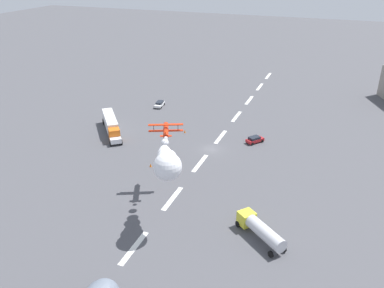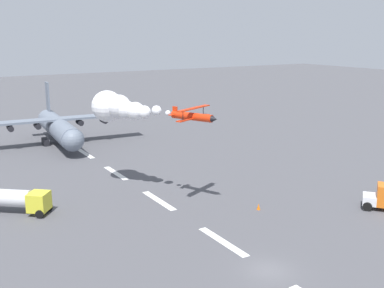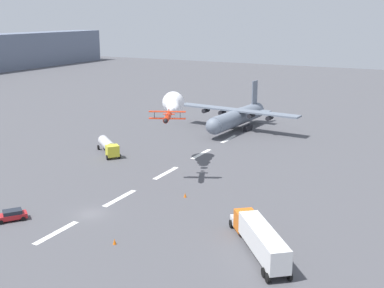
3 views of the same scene
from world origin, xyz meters
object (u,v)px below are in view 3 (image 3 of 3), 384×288
at_px(airport_staff_sedan, 12,215).
at_px(traffic_cone_near, 115,242).
at_px(cargo_transport_plane, 235,117).
at_px(stunt_biplane_red, 173,105).
at_px(semi_truck_orange, 259,237).
at_px(traffic_cone_far, 185,195).
at_px(fuel_tanker_truck, 108,146).

height_order(airport_staff_sedan, traffic_cone_near, airport_staff_sedan).
height_order(cargo_transport_plane, stunt_biplane_red, stunt_biplane_red).
bearing_deg(airport_staff_sedan, semi_truck_orange, -78.85).
bearing_deg(cargo_transport_plane, airport_staff_sedan, 174.44).
bearing_deg(traffic_cone_near, traffic_cone_far, -0.05).
height_order(cargo_transport_plane, semi_truck_orange, cargo_transport_plane).
relative_size(fuel_tanker_truck, airport_staff_sedan, 1.98).
relative_size(fuel_tanker_truck, traffic_cone_near, 11.79).
bearing_deg(traffic_cone_far, traffic_cone_near, 179.95).
height_order(semi_truck_orange, fuel_tanker_truck, semi_truck_orange).
height_order(cargo_transport_plane, traffic_cone_near, cargo_transport_plane).
distance_m(semi_truck_orange, traffic_cone_far, 21.11).
xyz_separation_m(traffic_cone_near, traffic_cone_far, (18.70, -0.02, 0.00)).
bearing_deg(cargo_transport_plane, semi_truck_orange, -154.63).
relative_size(stunt_biplane_red, airport_staff_sedan, 3.99).
bearing_deg(stunt_biplane_red, fuel_tanker_truck, 94.67).
relative_size(semi_truck_orange, airport_staff_sedan, 3.14).
bearing_deg(cargo_transport_plane, fuel_tanker_truck, 154.49).
xyz_separation_m(fuel_tanker_truck, traffic_cone_near, (-33.34, -25.88, -1.37)).
bearing_deg(semi_truck_orange, stunt_biplane_red, 44.65).
relative_size(cargo_transport_plane, semi_truck_orange, 2.29).
bearing_deg(traffic_cone_near, fuel_tanker_truck, 37.82).
xyz_separation_m(stunt_biplane_red, traffic_cone_near, (-34.55, -11.14, -11.01)).
bearing_deg(stunt_biplane_red, traffic_cone_near, -162.12).
bearing_deg(traffic_cone_far, cargo_transport_plane, 13.31).
relative_size(airport_staff_sedan, traffic_cone_far, 5.94).
height_order(fuel_tanker_truck, traffic_cone_far, fuel_tanker_truck).
relative_size(cargo_transport_plane, airport_staff_sedan, 7.20).
bearing_deg(cargo_transport_plane, stunt_biplane_red, 179.51).
bearing_deg(airport_staff_sedan, cargo_transport_plane, -5.56).
bearing_deg(traffic_cone_far, airport_staff_sedan, 138.15).
distance_m(cargo_transport_plane, stunt_biplane_red, 31.26).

